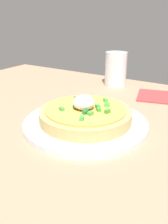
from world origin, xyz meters
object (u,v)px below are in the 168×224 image
Objects in this scene: plate at (84,123)px; cup_near at (116,70)px; napkin at (158,96)px; pizza at (84,113)px.

cup_near is (-7.98, 34.49, 4.78)cm from plate.
napkin is (17.13, -5.05, -5.29)cm from cup_near.
cup_near is 18.63cm from napkin.
pizza is at bearing -76.91° from cup_near.
plate is 2.31× the size of napkin.
cup_near reaches higher than napkin.
plate is 1.35× the size of pizza.
pizza is at bearing -41.12° from plate.
pizza reaches higher than plate.
napkin is at bearing 72.73° from plate.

